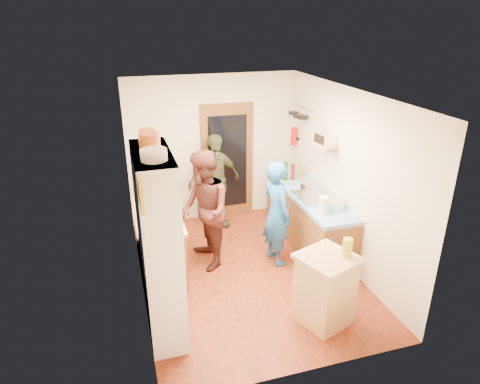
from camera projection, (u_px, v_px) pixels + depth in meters
name	position (u px, v px, depth m)	size (l,w,h in m)	color
floor	(247.00, 272.00, 6.32)	(3.00, 4.00, 0.02)	maroon
ceiling	(248.00, 93.00, 5.31)	(3.00, 4.00, 0.02)	silver
wall_back	(213.00, 149.00, 7.59)	(3.00, 0.02, 2.60)	beige
wall_front	(311.00, 268.00, 4.04)	(3.00, 0.02, 2.60)	beige
wall_left	(134.00, 203.00, 5.41)	(0.02, 4.00, 2.60)	beige
wall_right	(346.00, 179.00, 6.21)	(0.02, 4.00, 2.60)	beige
door_frame	(227.00, 162.00, 7.72)	(0.95, 0.06, 2.10)	brown
door_glass	(228.00, 162.00, 7.69)	(0.70, 0.02, 1.70)	black
hutch_body	(159.00, 245.00, 4.84)	(0.40, 1.20, 2.20)	white
hutch_top_shelf	(151.00, 154.00, 4.42)	(0.40, 1.14, 0.04)	white
plate_stack	(154.00, 155.00, 4.15)	(0.26, 0.26, 0.11)	white
orange_pot_a	(150.00, 141.00, 4.47)	(0.22, 0.22, 0.18)	orange
orange_pot_b	(147.00, 136.00, 4.69)	(0.18, 0.18, 0.16)	orange
left_counter_base	(159.00, 243.00, 6.23)	(0.60, 1.40, 0.85)	brown
left_counter_top	(157.00, 216.00, 6.06)	(0.64, 1.44, 0.05)	tan
toaster	(164.00, 222.00, 5.64)	(0.21, 0.14, 0.16)	white
kettle	(154.00, 214.00, 5.85)	(0.16, 0.16, 0.18)	white
orange_bowl	(161.00, 208.00, 6.15)	(0.18, 0.18, 0.08)	orange
chopping_board	(154.00, 200.00, 6.47)	(0.30, 0.22, 0.03)	tan
right_counter_base	(308.00, 221.00, 6.91)	(0.60, 2.20, 0.84)	brown
right_counter_top	(310.00, 195.00, 6.74)	(0.62, 2.22, 0.06)	#0B55B6
hob	(315.00, 197.00, 6.57)	(0.55, 0.58, 0.04)	silver
pot_on_hob	(307.00, 187.00, 6.69)	(0.22, 0.22, 0.14)	silver
bottle_a	(285.00, 171.00, 7.22)	(0.08, 0.08, 0.32)	#143F14
bottle_b	(293.00, 172.00, 7.24)	(0.07, 0.07, 0.28)	#591419
bottle_c	(300.00, 171.00, 7.28)	(0.07, 0.07, 0.28)	olive
paper_towel	(323.00, 206.00, 5.99)	(0.12, 0.12, 0.26)	white
mixing_bowl	(335.00, 205.00, 6.20)	(0.28, 0.28, 0.11)	silver
island_base	(325.00, 291.00, 5.16)	(0.55, 0.55, 0.86)	tan
island_top	(328.00, 258.00, 4.98)	(0.62, 0.62, 0.05)	tan
cutting_board	(322.00, 257.00, 4.99)	(0.35, 0.28, 0.02)	white
oil_jar	(347.00, 248.00, 4.94)	(0.11, 0.11, 0.23)	#AD9E2D
pan_rail	(302.00, 107.00, 7.26)	(0.02, 0.02, 0.65)	silver
pan_hang_a	(303.00, 117.00, 7.14)	(0.18, 0.18, 0.05)	black
pan_hang_b	(298.00, 116.00, 7.32)	(0.16, 0.16, 0.05)	black
pan_hang_c	(293.00, 113.00, 7.49)	(0.17, 0.17, 0.05)	black
wall_shelf	(325.00, 145.00, 6.42)	(0.26, 0.42, 0.03)	tan
radio	(326.00, 139.00, 6.38)	(0.22, 0.30, 0.15)	silver
ext_bracket	(297.00, 139.00, 7.65)	(0.06, 0.10, 0.04)	black
fire_extinguisher	(294.00, 136.00, 7.61)	(0.11, 0.11, 0.32)	red
picture_frame	(141.00, 195.00, 3.76)	(0.03, 0.25, 0.30)	gold
person_hob	(279.00, 213.00, 6.29)	(0.59, 0.38, 1.61)	#205AA7
person_left	(205.00, 209.00, 6.22)	(0.86, 0.67, 1.78)	#461E1A
person_back	(215.00, 182.00, 7.34)	(0.99, 0.41, 1.69)	#3B3D25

